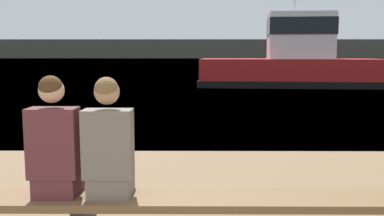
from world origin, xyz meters
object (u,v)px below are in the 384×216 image
person_left (55,145)px  tugboat_red (293,63)px  person_right (109,145)px  bench_main (84,206)px

person_left → tugboat_red: bearing=71.6°
tugboat_red → person_right: bearing=168.2°
person_left → person_right: bearing=0.0°
bench_main → person_right: person_right is taller
person_left → tugboat_red: 19.29m
person_right → tugboat_red: tugboat_red is taller
bench_main → person_right: bearing=0.5°
bench_main → tugboat_red: 19.24m
person_right → tugboat_red: bearing=72.9°
bench_main → tugboat_red: bearing=72.3°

